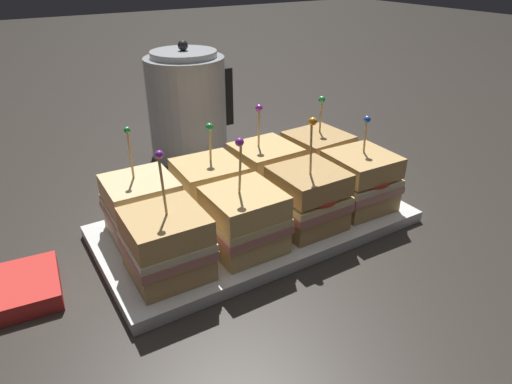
% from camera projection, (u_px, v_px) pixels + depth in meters
% --- Properties ---
extents(ground_plane, '(6.00, 6.00, 0.00)m').
position_uv_depth(ground_plane, '(256.00, 229.00, 0.72)').
color(ground_plane, '#2D2823').
extents(serving_platter, '(0.48, 0.24, 0.02)m').
position_uv_depth(serving_platter, '(256.00, 224.00, 0.72)').
color(serving_platter, white).
rests_on(serving_platter, ground_plane).
extents(sandwich_front_far_left, '(0.10, 0.10, 0.17)m').
position_uv_depth(sandwich_front_far_left, '(167.00, 244.00, 0.57)').
color(sandwich_front_far_left, tan).
rests_on(sandwich_front_far_left, serving_platter).
extents(sandwich_front_center_left, '(0.10, 0.10, 0.17)m').
position_uv_depth(sandwich_front_center_left, '(244.00, 220.00, 0.63)').
color(sandwich_front_center_left, tan).
rests_on(sandwich_front_center_left, serving_platter).
extents(sandwich_front_center_right, '(0.10, 0.10, 0.17)m').
position_uv_depth(sandwich_front_center_right, '(308.00, 198.00, 0.68)').
color(sandwich_front_center_right, tan).
rests_on(sandwich_front_center_right, serving_platter).
extents(sandwich_front_far_right, '(0.10, 0.10, 0.15)m').
position_uv_depth(sandwich_front_far_right, '(360.00, 181.00, 0.73)').
color(sandwich_front_far_right, tan).
rests_on(sandwich_front_far_right, serving_platter).
extents(sandwich_back_far_left, '(0.10, 0.10, 0.16)m').
position_uv_depth(sandwich_back_far_left, '(142.00, 207.00, 0.66)').
color(sandwich_back_far_left, beige).
rests_on(sandwich_back_far_left, serving_platter).
extents(sandwich_back_center_left, '(0.10, 0.10, 0.15)m').
position_uv_depth(sandwich_back_center_left, '(209.00, 189.00, 0.71)').
color(sandwich_back_center_left, tan).
rests_on(sandwich_back_center_left, serving_platter).
extents(sandwich_back_center_right, '(0.10, 0.10, 0.16)m').
position_uv_depth(sandwich_back_center_right, '(265.00, 172.00, 0.76)').
color(sandwich_back_center_right, tan).
rests_on(sandwich_back_center_right, serving_platter).
extents(sandwich_back_far_right, '(0.10, 0.10, 0.15)m').
position_uv_depth(sandwich_back_far_right, '(317.00, 159.00, 0.81)').
color(sandwich_back_far_right, tan).
rests_on(sandwich_back_far_right, serving_platter).
extents(kettle_steel, '(0.18, 0.16, 0.24)m').
position_uv_depth(kettle_steel, '(188.00, 105.00, 0.94)').
color(kettle_steel, '#B7BABF').
rests_on(kettle_steel, ground_plane).
extents(napkin_stack, '(0.11, 0.11, 0.02)m').
position_uv_depth(napkin_stack, '(16.00, 290.00, 0.57)').
color(napkin_stack, red).
rests_on(napkin_stack, ground_plane).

